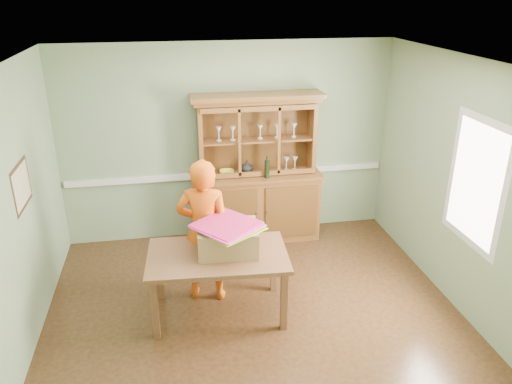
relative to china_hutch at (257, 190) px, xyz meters
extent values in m
plane|color=#4F3519|center=(-0.37, -1.77, -0.72)|extent=(4.50, 4.50, 0.00)
plane|color=white|center=(-0.37, -1.77, 1.98)|extent=(4.50, 4.50, 0.00)
plane|color=gray|center=(-0.37, 0.23, 0.63)|extent=(4.50, 0.00, 4.50)
plane|color=gray|center=(-2.62, -1.77, 0.63)|extent=(0.00, 4.00, 4.00)
plane|color=gray|center=(1.88, -1.77, 0.63)|extent=(0.00, 4.00, 4.00)
plane|color=gray|center=(-0.37, -3.77, 0.63)|extent=(4.50, 0.00, 4.50)
cube|color=silver|center=(-0.37, 0.21, 0.18)|extent=(4.41, 0.05, 0.08)
cube|color=#372316|center=(-2.60, -1.47, 0.83)|extent=(0.03, 0.60, 0.46)
cube|color=#BCB28A|center=(-2.59, -1.47, 0.83)|extent=(0.01, 0.52, 0.38)
cube|color=silver|center=(1.86, -2.07, 0.78)|extent=(0.03, 0.96, 1.36)
cube|color=white|center=(1.86, -2.07, 0.78)|extent=(0.01, 0.80, 1.20)
cube|color=brown|center=(0.00, -0.02, -0.26)|extent=(1.67, 0.51, 0.93)
cube|color=brown|center=(0.00, -0.03, 0.22)|extent=(1.72, 0.57, 0.04)
cube|color=#583014|center=(0.00, 0.21, 0.73)|extent=(1.58, 0.04, 0.97)
cube|color=brown|center=(-0.76, 0.06, 0.73)|extent=(0.06, 0.35, 0.97)
cube|color=brown|center=(0.76, 0.06, 0.73)|extent=(0.06, 0.35, 0.97)
cube|color=brown|center=(0.00, 0.06, 1.24)|extent=(1.67, 0.41, 0.06)
cube|color=brown|center=(0.00, 0.04, 1.30)|extent=(1.74, 0.44, 0.06)
cube|color=brown|center=(0.00, 0.06, 0.71)|extent=(1.46, 0.31, 0.02)
imported|color=#B2B2B7|center=(-0.14, 0.06, 0.33)|extent=(0.17, 0.17, 0.18)
imported|color=yellow|center=(-0.42, 0.06, 0.27)|extent=(0.20, 0.20, 0.05)
cylinder|color=black|center=(0.09, -0.19, 0.39)|extent=(0.06, 0.06, 0.30)
cube|color=brown|center=(-0.74, -1.70, -0.01)|extent=(1.52, 0.97, 0.05)
cube|color=brown|center=(-1.42, -2.02, -0.38)|extent=(0.07, 0.07, 0.68)
cube|color=brown|center=(-1.37, -1.30, -0.38)|extent=(0.07, 0.07, 0.68)
cube|color=brown|center=(-0.11, -2.10, -0.38)|extent=(0.07, 0.07, 0.68)
cube|color=brown|center=(-0.06, -1.38, -0.38)|extent=(0.07, 0.07, 0.68)
cube|color=#9F8052|center=(-0.62, -1.65, 0.16)|extent=(0.66, 0.55, 0.29)
cube|color=#C6F01E|center=(-0.63, -1.70, 0.31)|extent=(0.79, 0.79, 0.01)
cube|color=green|center=(-0.63, -1.70, 0.31)|extent=(0.79, 0.79, 0.01)
cube|color=#2DD7C9|center=(-0.63, -1.70, 0.32)|extent=(0.79, 0.79, 0.01)
cube|color=pink|center=(-0.63, -1.70, 0.33)|extent=(0.79, 0.79, 0.01)
cube|color=#EE24AE|center=(-0.63, -1.70, 0.34)|extent=(0.79, 0.79, 0.01)
cube|color=#D4205D|center=(-0.63, -1.70, 0.35)|extent=(0.79, 0.79, 0.01)
imported|color=#DF550E|center=(-0.85, -1.35, 0.11)|extent=(0.69, 0.54, 1.67)
camera|label=1|loc=(-1.16, -6.28, 2.63)|focal=35.00mm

